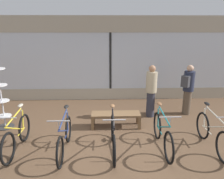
{
  "coord_description": "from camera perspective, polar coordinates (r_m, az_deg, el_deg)",
  "views": [
    {
      "loc": [
        -0.21,
        -4.74,
        2.82
      ],
      "look_at": [
        0.0,
        1.69,
        0.95
      ],
      "focal_mm": 35.0,
      "sensor_mm": 36.0,
      "label": 1
    }
  ],
  "objects": [
    {
      "name": "bicycle_far_right",
      "position": [
        5.74,
        24.73,
        -10.45
      ],
      "size": [
        0.46,
        1.77,
        1.03
      ],
      "color": "black",
      "rests_on": "ground_plane"
    },
    {
      "name": "accessory_rack",
      "position": [
        6.88,
        -26.77,
        -3.17
      ],
      "size": [
        0.48,
        0.48,
        1.82
      ],
      "color": "#333333",
      "rests_on": "ground_plane"
    },
    {
      "name": "shop_back_wall",
      "position": [
        8.41,
        -0.42,
        8.14
      ],
      "size": [
        12.0,
        0.08,
        3.2
      ],
      "color": "#B2A893",
      "rests_on": "ground_plane"
    },
    {
      "name": "ground_plane",
      "position": [
        5.52,
        0.59,
        -14.53
      ],
      "size": [
        24.0,
        24.0,
        0.0
      ],
      "primitive_type": "plane",
      "color": "brown"
    },
    {
      "name": "bicycle_center",
      "position": [
        5.14,
        0.3,
        -12.17
      ],
      "size": [
        0.46,
        1.73,
        1.02
      ],
      "color": "black",
      "rests_on": "ground_plane"
    },
    {
      "name": "bicycle_far_left",
      "position": [
        5.61,
        -23.57,
        -10.97
      ],
      "size": [
        0.46,
        1.68,
        1.03
      ],
      "color": "black",
      "rests_on": "ground_plane"
    },
    {
      "name": "bicycle_left",
      "position": [
        5.21,
        -12.27,
        -12.13
      ],
      "size": [
        0.46,
        1.72,
        1.02
      ],
      "color": "black",
      "rests_on": "ground_plane"
    },
    {
      "name": "customer_by_window",
      "position": [
        7.47,
        19.23,
        0.3
      ],
      "size": [
        0.55,
        0.54,
        1.65
      ],
      "color": "brown",
      "rests_on": "ground_plane"
    },
    {
      "name": "bicycle_right",
      "position": [
        5.37,
        13.02,
        -11.16
      ],
      "size": [
        0.46,
        1.76,
        1.03
      ],
      "color": "black",
      "rests_on": "ground_plane"
    },
    {
      "name": "display_bench",
      "position": [
        6.32,
        1.01,
        -6.85
      ],
      "size": [
        1.4,
        0.44,
        0.42
      ],
      "color": "brown",
      "rests_on": "ground_plane"
    },
    {
      "name": "customer_near_rack",
      "position": [
        6.98,
        10.19,
        -0.18
      ],
      "size": [
        0.43,
        0.43,
        1.68
      ],
      "color": "#2D2D38",
      "rests_on": "ground_plane"
    }
  ]
}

